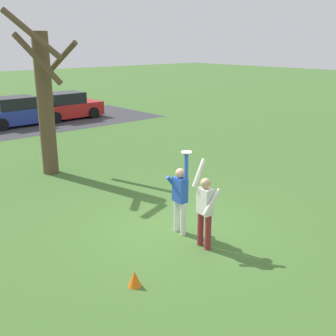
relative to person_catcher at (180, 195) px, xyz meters
The scene contains 8 objects.
ground_plane 1.01m from the person_catcher, 65.86° to the left, with size 120.00×120.00×0.00m, color #426B2D.
person_catcher is the anchor object (origin of this frame).
person_defender 0.90m from the person_catcher, 95.33° to the right, with size 0.49×0.57×2.04m.
frisbee_disc 1.13m from the person_catcher, 95.33° to the right, with size 0.25×0.25×0.02m, color white.
parked_car_blue 16.06m from the person_catcher, 81.31° to the left, with size 4.13×2.10×1.59m.
parked_car_red 16.84m from the person_catcher, 70.97° to the left, with size 4.13×2.10×1.59m.
bare_tree_tall 6.76m from the person_catcher, 91.35° to the left, with size 2.40×2.39×5.48m.
field_cone_orange 2.62m from the person_catcher, 153.15° to the right, with size 0.26×0.26×0.32m, color orange.
Camera 1 is at (-6.39, -6.92, 4.49)m, focal length 44.10 mm.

